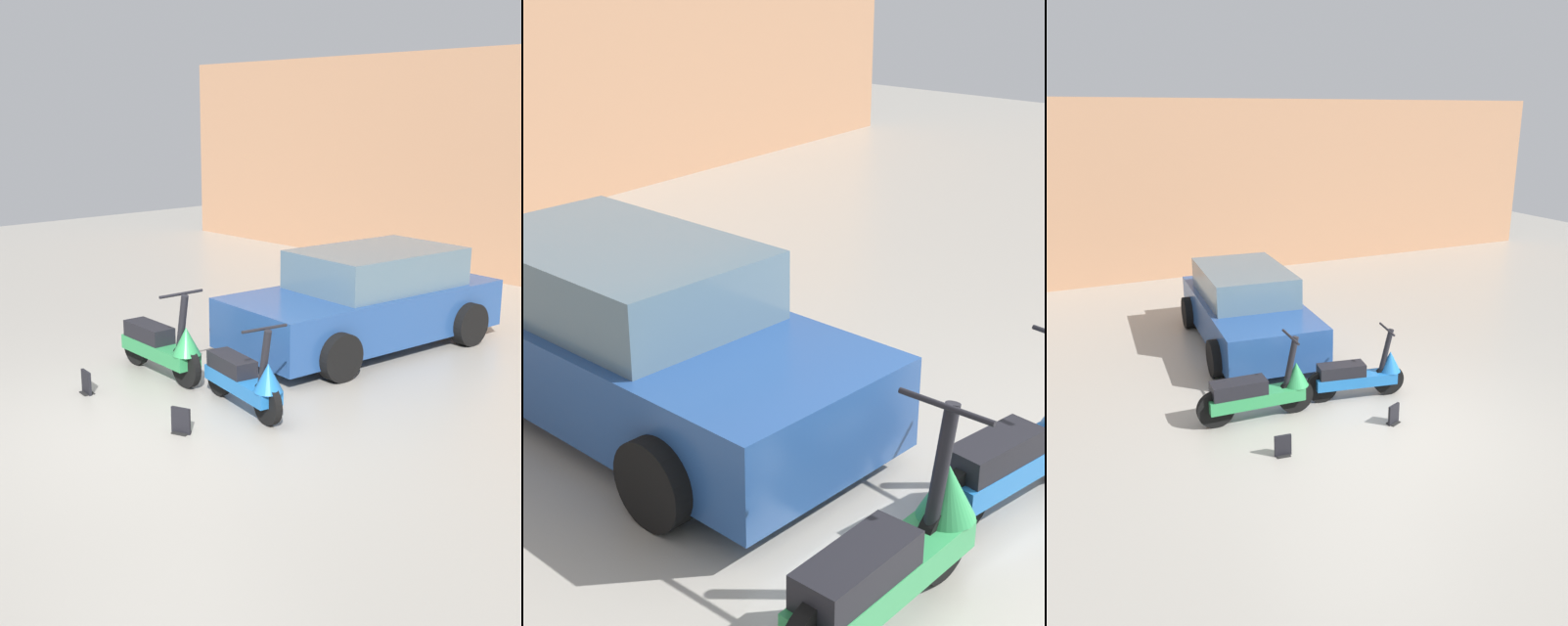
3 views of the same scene
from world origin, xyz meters
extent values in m
plane|color=#9E998E|center=(0.00, 0.00, 0.00)|extent=(28.00, 28.00, 0.00)
cube|color=tan|center=(0.00, 8.29, 2.03)|extent=(19.60, 0.12, 4.06)
cylinder|color=black|center=(-0.74, 0.80, 0.24)|extent=(0.48, 0.11, 0.48)
cylinder|color=black|center=(-1.81, 0.85, 0.24)|extent=(0.48, 0.11, 0.48)
cube|color=#2D8C4C|center=(-1.27, 0.82, 0.30)|extent=(1.26, 0.36, 0.17)
cube|color=black|center=(-1.50, 0.84, 0.48)|extent=(0.71, 0.32, 0.19)
cylinder|color=black|center=(-0.80, 0.80, 0.72)|extent=(0.22, 0.09, 0.68)
cylinder|color=black|center=(-0.80, 0.80, 1.06)|extent=(0.06, 0.56, 0.03)
cone|color=#2D8C4C|center=(-0.72, 0.80, 0.54)|extent=(0.34, 0.34, 0.31)
cylinder|color=black|center=(0.65, 0.73, 0.22)|extent=(0.44, 0.16, 0.44)
cylinder|color=black|center=(-0.30, 0.91, 0.22)|extent=(0.44, 0.16, 0.44)
cube|color=#1E66B2|center=(0.17, 0.82, 0.27)|extent=(1.17, 0.47, 0.15)
cube|color=black|center=(-0.03, 0.86, 0.43)|extent=(0.68, 0.37, 0.17)
cylinder|color=black|center=(0.60, 0.74, 0.66)|extent=(0.21, 0.11, 0.62)
cylinder|color=black|center=(0.60, 0.74, 0.97)|extent=(0.12, 0.50, 0.03)
cone|color=#1E66B2|center=(0.67, 0.73, 0.49)|extent=(0.34, 0.34, 0.29)
cube|color=navy|center=(-0.43, 3.43, 0.47)|extent=(1.88, 3.86, 0.62)
cube|color=slate|center=(-0.41, 3.66, 1.02)|extent=(1.55, 2.20, 0.49)
cylinder|color=black|center=(0.27, 2.21, 0.28)|extent=(0.24, 0.58, 0.57)
cylinder|color=black|center=(-1.33, 2.35, 0.28)|extent=(0.24, 0.58, 0.57)
cylinder|color=black|center=(0.48, 4.52, 0.28)|extent=(0.24, 0.58, 0.57)
cylinder|color=black|center=(-1.13, 4.66, 0.28)|extent=(0.24, 0.58, 0.57)
cube|color=black|center=(-1.32, -0.13, 0.01)|extent=(0.17, 0.14, 0.01)
cube|color=black|center=(-1.32, -0.13, 0.13)|extent=(0.20, 0.05, 0.26)
cube|color=black|center=(0.25, -0.03, 0.01)|extent=(0.19, 0.17, 0.01)
cube|color=black|center=(0.25, -0.03, 0.13)|extent=(0.20, 0.10, 0.26)
camera|label=1|loc=(5.91, -4.20, 3.01)|focal=45.00mm
camera|label=2|loc=(-4.64, -1.21, 3.27)|focal=55.00mm
camera|label=3|loc=(-3.69, -5.82, 3.77)|focal=35.00mm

